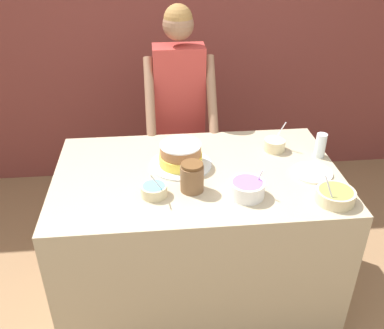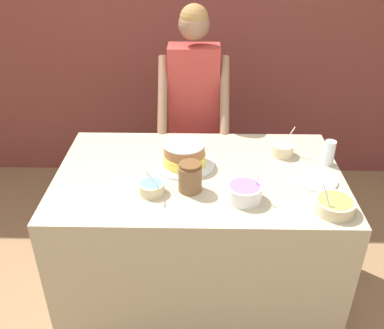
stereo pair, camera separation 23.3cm
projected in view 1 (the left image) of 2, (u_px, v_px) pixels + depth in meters
wall_back at (177, 37)px, 3.61m from camera, size 10.00×0.05×2.60m
counter at (197, 237)px, 2.66m from camera, size 1.61×0.98×0.95m
person_baker at (180, 100)px, 3.04m from camera, size 0.48×0.47×1.71m
cake at (181, 156)px, 2.46m from camera, size 0.36×0.36×0.14m
frosting_bowl_white at (275, 144)px, 2.63m from camera, size 0.13×0.13×0.18m
frosting_bowl_purple at (247, 188)px, 2.20m from camera, size 0.18×0.18×0.16m
frosting_bowl_olive at (335, 195)px, 2.16m from camera, size 0.20×0.20×0.17m
frosting_bowl_blue at (154, 190)px, 2.21m from camera, size 0.14×0.14×0.17m
drinking_glass at (321, 145)px, 2.54m from camera, size 0.06×0.06×0.15m
ceramic_plate at (312, 173)px, 2.41m from camera, size 0.23×0.23×0.01m
stoneware_jar at (192, 177)px, 2.23m from camera, size 0.12×0.12×0.16m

